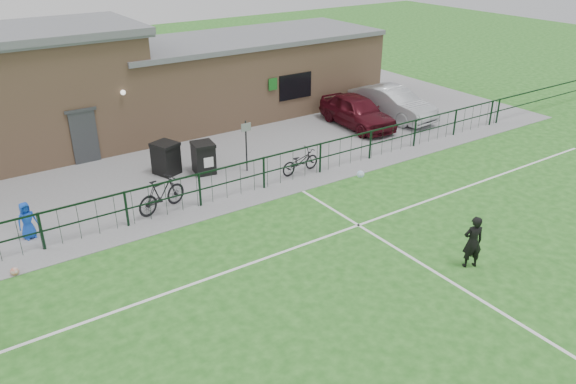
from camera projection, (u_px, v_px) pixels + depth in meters
ground at (403, 314)px, 13.62m from camera, size 90.00×90.00×0.00m
paving_strip at (175, 148)px, 23.70m from camera, size 34.00×13.00×0.02m
pitch_line_touch at (243, 197)px, 19.44m from camera, size 28.00×0.10×0.01m
pitch_line_mid at (307, 243)px, 16.60m from camera, size 28.00×0.10×0.01m
pitch_line_perp at (459, 286)px, 14.63m from camera, size 0.10×16.00×0.01m
perimeter_fence at (239, 179)px, 19.34m from camera, size 28.00×0.10×1.20m
wheelie_bin_left at (166, 159)px, 21.02m from camera, size 1.00×1.06×1.14m
wheelie_bin_right at (204, 159)px, 21.11m from camera, size 0.85×0.93×1.11m
sign_post at (246, 146)px, 21.05m from camera, size 0.07×0.07×2.00m
car_maroon at (357, 111)px, 25.92m from camera, size 2.01×4.42×1.47m
car_silver at (392, 103)px, 27.03m from camera, size 2.00×4.69×1.50m
bicycle_d at (162, 194)px, 18.29m from camera, size 1.98×1.10×1.15m
bicycle_e at (300, 161)px, 21.15m from camera, size 1.75×0.76×0.90m
spectator_child at (27, 220)px, 16.64m from camera, size 0.64×0.49×1.17m
goalkeeper_kick at (469, 240)px, 15.22m from camera, size 1.84×3.50×2.10m
ball_ground at (15, 271)px, 15.07m from camera, size 0.23×0.23×0.23m
clubhouse at (124, 84)px, 24.54m from camera, size 24.25×5.40×4.96m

